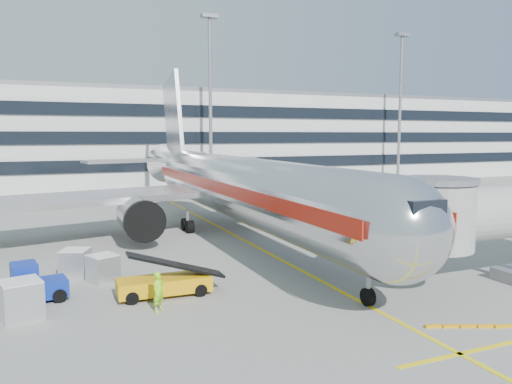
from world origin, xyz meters
name	(u,v)px	position (x,y,z in m)	size (l,w,h in m)	color
ground	(294,267)	(0.00, 0.00, 0.00)	(180.00, 180.00, 0.00)	gray
lead_in_line	(238,237)	(0.00, 10.00, 0.01)	(0.25, 70.00, 0.01)	yellow
stop_bar	(460,354)	(0.00, -14.00, 0.01)	(6.00, 0.25, 0.01)	yellow
main_jet	(231,185)	(0.00, 11.72, 4.23)	(50.95, 48.70, 16.06)	silver
terminal	(137,139)	(0.00, 57.95, 7.80)	(150.00, 24.25, 15.60)	silver
light_mast_centre	(210,90)	(8.00, 42.00, 14.88)	(2.40, 1.20, 25.45)	gray
light_mast_east	(400,97)	(42.00, 42.00, 14.88)	(2.40, 1.20, 25.45)	gray
belt_loader	(164,283)	(-8.98, -2.52, 0.69)	(5.13, 1.98, 2.45)	#DF9C09
baggage_tug	(34,285)	(-15.28, -0.93, 0.90)	(2.97, 2.13, 2.07)	#0D2795
cargo_container_left	(103,268)	(-11.67, 1.46, 0.79)	(1.93, 1.93, 1.56)	#B1B4B9
cargo_container_right	(75,263)	(-13.07, 3.24, 0.82)	(2.01, 2.01, 1.63)	#B1B4B9
cargo_container_front	(21,300)	(-15.77, -3.23, 0.91)	(2.05, 2.05, 1.81)	#B1B4B9
ramp_worker	(159,292)	(-9.73, -4.73, 0.97)	(0.71, 0.47, 1.94)	#90F119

